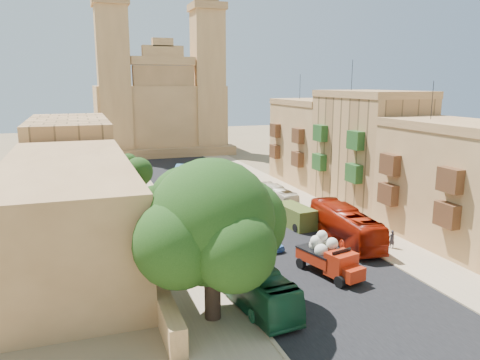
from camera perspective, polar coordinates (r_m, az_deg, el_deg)
ground at (r=31.73m, az=16.31°, el=-16.37°), size 260.00×260.00×0.00m
road_surface at (r=57.05m, az=-1.32°, el=-3.15°), size 14.00×140.00×0.01m
sidewalk_east at (r=60.55m, az=7.27°, el=-2.36°), size 5.00×140.00×0.01m
sidewalk_west at (r=54.99m, az=-10.81°, el=-3.94°), size 5.00×140.00×0.01m
kerb_east at (r=59.49m, az=5.11°, el=-2.52°), size 0.25×140.00×0.12m
kerb_west at (r=55.37m, az=-8.25°, el=-3.68°), size 0.25×140.00×0.12m
townhouse_b at (r=47.75m, az=24.75°, el=-0.25°), size 9.00×14.00×14.90m
townhouse_c at (r=58.25m, az=15.36°, el=3.67°), size 9.00×14.00×17.40m
townhouse_d at (r=70.21m, az=8.87°, el=4.66°), size 9.00×14.00×15.90m
west_wall at (r=44.88m, az=-12.74°, el=-6.44°), size 1.00×40.00×1.80m
west_building_low at (r=41.83m, az=-20.13°, el=-3.51°), size 10.00×28.00×8.40m
west_building_mid at (r=67.19m, az=-19.97°, el=2.77°), size 10.00×22.00×10.00m
church at (r=102.61m, az=-9.82°, el=8.73°), size 28.00×22.50×36.30m
ficus_tree at (r=28.83m, az=-3.30°, el=-5.63°), size 10.33×9.50×10.33m
street_tree_a at (r=36.98m, az=-7.57°, el=-6.39°), size 3.16×3.16×4.86m
street_tree_b at (r=48.42m, az=-10.46°, el=-2.40°), size 2.94×2.94×4.51m
street_tree_c at (r=59.89m, az=-12.28°, el=0.98°), size 3.64×3.64×5.60m
street_tree_d at (r=71.78m, az=-13.45°, el=2.02°), size 2.85×2.85×4.38m
red_truck at (r=37.37m, az=10.82°, el=-9.18°), size 3.51×6.10×3.38m
olive_pickup at (r=49.27m, az=6.72°, el=-4.41°), size 2.85×5.37×2.13m
bus_green_north at (r=32.62m, az=1.11°, el=-12.19°), size 3.53×10.73×2.93m
bus_red_east at (r=45.30m, az=12.68°, el=-5.35°), size 3.90×11.66×3.19m
bus_cream_east at (r=57.24m, az=4.50°, el=-1.94°), size 2.19×8.38×2.32m
car_blue_a at (r=42.60m, az=3.48°, el=-7.60°), size 2.23×3.72×1.19m
car_white_a at (r=50.18m, az=-4.00°, el=-4.62°), size 1.58×3.53×1.12m
car_cream at (r=55.05m, az=0.41°, el=-2.96°), size 4.20×5.54×1.40m
car_dkblue at (r=64.09m, az=-8.03°, el=-1.02°), size 1.92×4.36×1.24m
car_white_b at (r=64.01m, az=-1.54°, el=-0.93°), size 2.71×3.91×1.23m
car_blue_b at (r=78.71m, az=-7.31°, el=1.42°), size 2.85×4.24×1.32m
pedestrian_a at (r=44.76m, az=18.02°, el=-6.88°), size 0.61×0.41×1.68m
pedestrian_c at (r=46.08m, az=17.04°, el=-6.41°), size 0.68×0.93×1.47m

